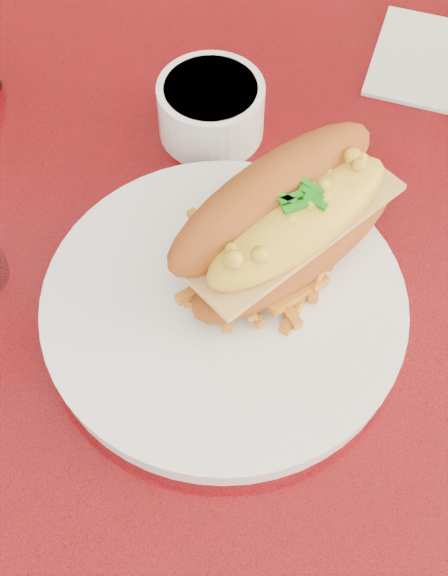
# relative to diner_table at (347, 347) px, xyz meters

# --- Properties ---
(ground) EXTENTS (8.00, 8.00, 0.00)m
(ground) POSITION_rel_diner_table_xyz_m (0.00, 0.00, -0.61)
(ground) COLOR beige
(ground) RESTS_ON ground
(diner_table) EXTENTS (1.23, 0.83, 0.77)m
(diner_table) POSITION_rel_diner_table_xyz_m (0.00, 0.00, 0.00)
(diner_table) COLOR #B70B13
(diner_table) RESTS_ON ground
(booth_bench_far) EXTENTS (1.20, 0.51, 0.90)m
(booth_bench_far) POSITION_rel_diner_table_xyz_m (0.00, 0.81, -0.32)
(booth_bench_far) COLOR #A10A0F
(booth_bench_far) RESTS_ON ground
(dinner_plate) EXTENTS (0.37, 0.37, 0.02)m
(dinner_plate) POSITION_rel_diner_table_xyz_m (-0.12, -0.06, 0.17)
(dinner_plate) COLOR white
(dinner_plate) RESTS_ON diner_table
(mac_hoagie) EXTENTS (0.23, 0.22, 0.09)m
(mac_hoagie) POSITION_rel_diner_table_xyz_m (-0.08, -0.01, 0.22)
(mac_hoagie) COLOR #9A4D18
(mac_hoagie) RESTS_ON dinner_plate
(fries_pile) EXTENTS (0.12, 0.11, 0.03)m
(fries_pile) POSITION_rel_diner_table_xyz_m (-0.09, -0.03, 0.20)
(fries_pile) COLOR orange
(fries_pile) RESTS_ON dinner_plate
(fork) EXTENTS (0.02, 0.15, 0.00)m
(fork) POSITION_rel_diner_table_xyz_m (-0.06, -0.02, 0.18)
(fork) COLOR #BDBDC1
(fork) RESTS_ON dinner_plate
(gravy_ramekin) EXTENTS (0.13, 0.13, 0.06)m
(gravy_ramekin) POSITION_rel_diner_table_xyz_m (-0.15, 0.14, 0.19)
(gravy_ramekin) COLOR white
(gravy_ramekin) RESTS_ON diner_table
(paper_napkin) EXTENTS (0.17, 0.17, 0.00)m
(paper_napkin) POSITION_rel_diner_table_xyz_m (0.08, 0.25, 0.16)
(paper_napkin) COLOR silver
(paper_napkin) RESTS_ON diner_table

